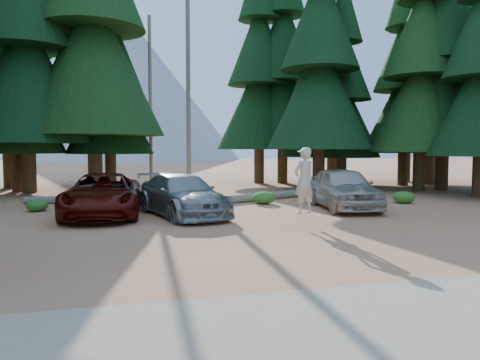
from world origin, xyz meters
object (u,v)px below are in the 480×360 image
(silver_minivan_center, at_px, (182,195))
(log_mid, at_px, (186,196))
(frisbee_player, at_px, (304,180))
(log_right, at_px, (276,195))
(silver_minivan_right, at_px, (343,188))
(log_left, at_px, (80,199))
(red_pickup, at_px, (103,195))

(silver_minivan_center, distance_m, log_mid, 5.31)
(frisbee_player, height_order, log_right, frisbee_player)
(silver_minivan_right, height_order, log_left, silver_minivan_right)
(silver_minivan_right, bearing_deg, silver_minivan_center, -169.07)
(red_pickup, distance_m, log_mid, 5.87)
(red_pickup, distance_m, log_right, 8.38)
(silver_minivan_right, bearing_deg, frisbee_player, -122.99)
(log_mid, relative_size, log_right, 0.62)
(silver_minivan_center, height_order, silver_minivan_right, silver_minivan_right)
(silver_minivan_right, distance_m, log_right, 4.18)
(log_left, bearing_deg, silver_minivan_center, -50.98)
(log_left, height_order, log_right, log_right)
(red_pickup, bearing_deg, log_mid, 56.33)
(log_left, bearing_deg, frisbee_player, -47.65)
(frisbee_player, height_order, log_mid, frisbee_player)
(frisbee_player, xyz_separation_m, log_left, (-6.95, 8.10, -1.24))
(silver_minivan_center, height_order, log_right, silver_minivan_center)
(silver_minivan_center, relative_size, frisbee_player, 2.49)
(silver_minivan_center, xyz_separation_m, log_mid, (0.93, 5.19, -0.58))
(frisbee_player, bearing_deg, silver_minivan_center, -65.85)
(log_mid, bearing_deg, log_right, -0.84)
(red_pickup, distance_m, silver_minivan_right, 8.99)
(log_left, distance_m, log_right, 8.68)
(silver_minivan_right, relative_size, frisbee_player, 2.40)
(log_mid, bearing_deg, silver_minivan_right, -28.28)
(silver_minivan_right, distance_m, log_left, 11.09)
(silver_minivan_right, xyz_separation_m, log_right, (-1.39, 3.89, -0.64))
(silver_minivan_center, bearing_deg, silver_minivan_right, -12.41)
(silver_minivan_center, distance_m, frisbee_player, 4.60)
(silver_minivan_center, relative_size, log_left, 1.11)
(silver_minivan_right, xyz_separation_m, log_mid, (-5.38, 4.99, -0.68))
(log_mid, xyz_separation_m, log_right, (4.00, -1.10, 0.04))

